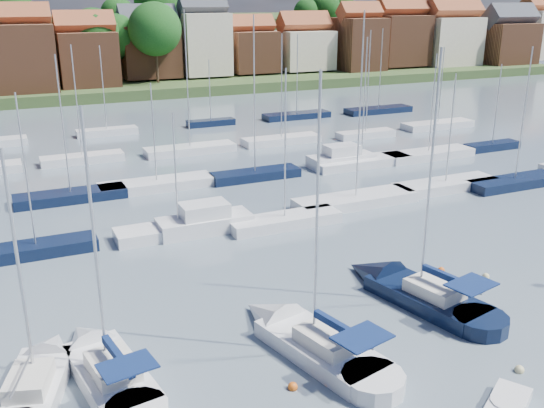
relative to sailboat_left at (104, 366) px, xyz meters
name	(u,v)px	position (x,y,z in m)	size (l,w,h in m)	color
ground	(194,162)	(15.27, 35.32, -0.36)	(260.00, 260.00, 0.00)	#4F5E6C
sailboat_left	(104,366)	(0.00, 0.00, 0.00)	(4.16, 10.27, 13.65)	silver
sailboat_centre	(304,339)	(9.57, -1.65, -0.01)	(5.38, 11.33, 14.92)	silver
sailboat_navy	(409,291)	(17.61, 0.53, -0.01)	(5.36, 11.52, 15.45)	black
sailboat_far	(39,380)	(-2.83, 0.12, -0.02)	(4.99, 9.29, 12.05)	silver
tender	(507,407)	(15.01, -9.82, -0.10)	(3.39, 2.86, 0.67)	silver
buoy_c	(293,389)	(7.49, -4.68, -0.36)	(0.45, 0.45, 0.45)	#D85914
buoy_d	(519,372)	(17.73, -7.85, -0.36)	(0.45, 0.45, 0.45)	beige
buoy_e	(441,272)	(21.52, 2.41, -0.36)	(0.44, 0.44, 0.44)	#D85914
buoy_h	(486,278)	(23.46, 0.54, -0.36)	(0.44, 0.44, 0.44)	beige
marina_field	(226,167)	(17.18, 30.46, 0.07)	(79.62, 41.41, 15.93)	silver
far_shore_town	(86,51)	(17.50, 127.98, 4.24)	(212.46, 90.00, 22.27)	#374D26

